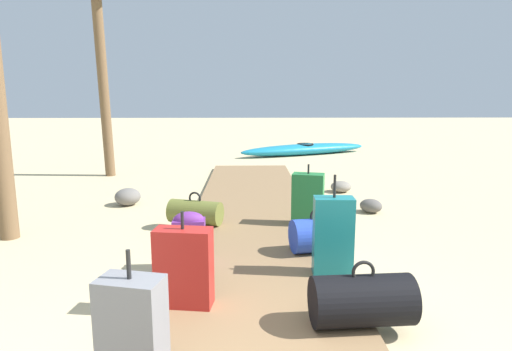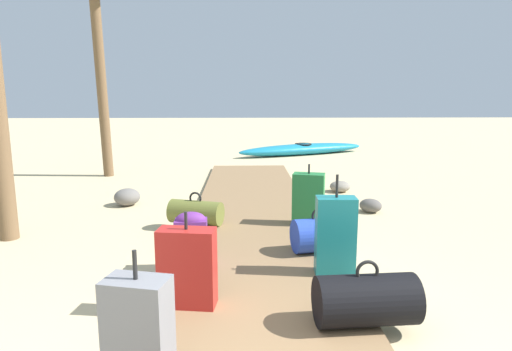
{
  "view_description": "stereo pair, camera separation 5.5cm",
  "coord_description": "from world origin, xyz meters",
  "views": [
    {
      "loc": [
        -0.08,
        -1.29,
        1.65
      ],
      "look_at": [
        0.05,
        4.75,
        0.55
      ],
      "focal_mm": 30.52,
      "sensor_mm": 36.0,
      "label": 1
    },
    {
      "loc": [
        -0.13,
        -1.29,
        1.65
      ],
      "look_at": [
        0.05,
        4.75,
        0.55
      ],
      "focal_mm": 30.52,
      "sensor_mm": 36.0,
      "label": 2
    }
  ],
  "objects": [
    {
      "name": "ground_plane",
      "position": [
        0.0,
        3.46,
        0.0
      ],
      "size": [
        60.0,
        60.0,
        0.0
      ],
      "primitive_type": "plane",
      "color": "#CCB789"
    },
    {
      "name": "boardwalk",
      "position": [
        0.0,
        4.32,
        0.04
      ],
      "size": [
        1.61,
        8.65,
        0.08
      ],
      "primitive_type": "cube",
      "color": "olive",
      "rests_on": "ground"
    },
    {
      "name": "duffel_bag_olive",
      "position": [
        -0.73,
        3.97,
        0.23
      ],
      "size": [
        0.72,
        0.49,
        0.41
      ],
      "color": "olive",
      "rests_on": "boardwalk"
    },
    {
      "name": "duffel_bag_blue",
      "position": [
        0.63,
        2.96,
        0.26
      ],
      "size": [
        0.57,
        0.44,
        0.46
      ],
      "color": "#2847B7",
      "rests_on": "boardwalk"
    },
    {
      "name": "rock_right_far",
      "position": [
        1.56,
        6.13,
        0.1
      ],
      "size": [
        0.5,
        0.5,
        0.19
      ],
      "primitive_type": "ellipsoid",
      "rotation": [
        0.0,
        0.0,
        2.24
      ],
      "color": "gray",
      "rests_on": "ground"
    },
    {
      "name": "duffel_bag_black",
      "position": [
        0.71,
        1.5,
        0.26
      ],
      "size": [
        0.72,
        0.4,
        0.47
      ],
      "color": "black",
      "rests_on": "boardwalk"
    },
    {
      "name": "rock_right_near",
      "position": [
        1.71,
        4.76,
        0.1
      ],
      "size": [
        0.43,
        0.43,
        0.2
      ],
      "primitive_type": "ellipsoid",
      "rotation": [
        0.0,
        0.0,
        0.84
      ],
      "color": "#5B5651",
      "rests_on": "ground"
    },
    {
      "name": "kayak",
      "position": [
        1.59,
        11.13,
        0.16
      ],
      "size": [
        3.96,
        2.22,
        0.32
      ],
      "color": "teal",
      "rests_on": "ground"
    },
    {
      "name": "suitcase_teal",
      "position": [
        0.68,
        2.39,
        0.43
      ],
      "size": [
        0.36,
        0.22,
        0.9
      ],
      "color": "#197A7F",
      "rests_on": "boardwalk"
    },
    {
      "name": "rock_left_near",
      "position": [
        -1.92,
        5.27,
        0.13
      ],
      "size": [
        0.54,
        0.54,
        0.26
      ],
      "primitive_type": "ellipsoid",
      "rotation": [
        0.0,
        0.0,
        2.44
      ],
      "color": "slate",
      "rests_on": "ground"
    },
    {
      "name": "suitcase_red",
      "position": [
        -0.56,
        1.82,
        0.38
      ],
      "size": [
        0.45,
        0.25,
        0.73
      ],
      "color": "red",
      "rests_on": "boardwalk"
    },
    {
      "name": "rock_right_mid",
      "position": [
        1.11,
        6.31,
        0.12
      ],
      "size": [
        0.52,
        0.5,
        0.24
      ],
      "primitive_type": "ellipsoid",
      "rotation": [
        0.0,
        0.0,
        1.96
      ],
      "color": "#5B5651",
      "rests_on": "ground"
    },
    {
      "name": "suitcase_green",
      "position": [
        0.67,
        3.93,
        0.4
      ],
      "size": [
        0.42,
        0.31,
        0.76
      ],
      "color": "#237538",
      "rests_on": "boardwalk"
    },
    {
      "name": "backpack_purple",
      "position": [
        -0.63,
        2.68,
        0.34
      ],
      "size": [
        0.31,
        0.22,
        0.5
      ],
      "color": "#6B2D84",
      "rests_on": "boardwalk"
    },
    {
      "name": "suitcase_grey",
      "position": [
        -0.71,
        0.9,
        0.39
      ],
      "size": [
        0.39,
        0.28,
        0.77
      ],
      "color": "slate",
      "rests_on": "boardwalk"
    }
  ]
}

